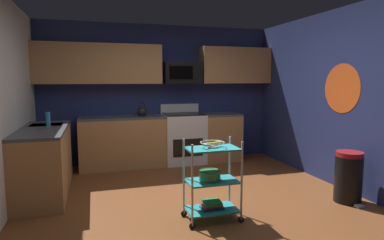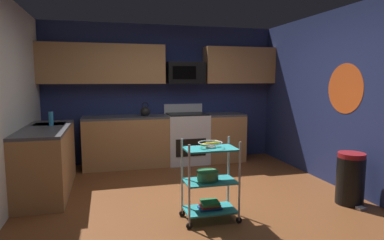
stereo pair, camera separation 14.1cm
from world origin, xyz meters
name	(u,v)px [view 1 (the left image)]	position (x,y,z in m)	size (l,w,h in m)	color
floor	(197,205)	(0.00, 0.00, -0.02)	(4.40, 4.80, 0.04)	brown
wall_back	(159,94)	(0.00, 2.43, 1.30)	(4.52, 0.06, 2.60)	navy
wall_right	(346,99)	(2.23, 0.00, 1.30)	(0.06, 4.80, 2.60)	navy
wall_flower_decal	(342,88)	(2.20, 0.07, 1.45)	(0.71, 0.71, 0.00)	#E5591E
counter_run	(128,146)	(-0.69, 1.69, 0.46)	(3.70, 2.27, 0.92)	#B27F4C
oven_range	(183,138)	(0.39, 2.10, 0.48)	(0.76, 0.65, 1.10)	white
upper_cabinets	(156,65)	(-0.09, 2.23, 1.85)	(4.40, 0.33, 0.70)	#B27F4C
microwave	(182,73)	(0.39, 2.21, 1.70)	(0.70, 0.39, 0.40)	black
rolling_cart	(212,181)	(0.02, -0.51, 0.45)	(0.64, 0.36, 0.91)	silver
fruit_bowl	(212,144)	(0.02, -0.51, 0.88)	(0.27, 0.27, 0.07)	silver
mixing_bowl_large	(210,175)	(-0.01, -0.51, 0.52)	(0.25, 0.25, 0.11)	#387F4C
book_stack	(212,205)	(0.02, -0.51, 0.17)	(0.25, 0.20, 0.09)	#1E4C8C
kettle	(142,112)	(-0.39, 2.10, 1.00)	(0.21, 0.18, 0.26)	black
dish_soap_bottle	(48,119)	(-1.85, 1.17, 1.02)	(0.06, 0.06, 0.20)	#2D8CBF
trash_can	(348,177)	(1.90, -0.49, 0.33)	(0.34, 0.42, 0.66)	black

